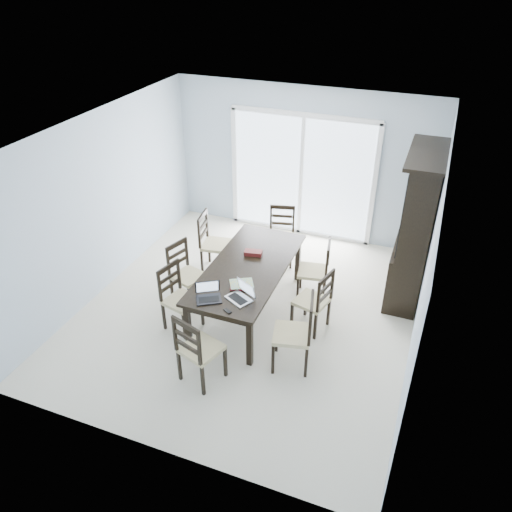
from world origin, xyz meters
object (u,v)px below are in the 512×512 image
object	(u,v)px
chair_left_near	(176,291)
game_box	(253,253)
chair_end_near	(195,344)
cell_phone	(228,311)
chair_right_mid	(318,296)
chair_left_mid	(183,266)
chair_left_far	(210,236)
laptop_dark	(209,297)
china_hutch	(415,230)
laptop_silver	(239,296)
chair_right_near	(301,326)
dining_table	(248,271)
chair_end_far	(282,228)
hot_tub	(269,179)
chair_right_far	(320,264)

from	to	relation	value
chair_left_near	game_box	distance (m)	1.21
chair_left_near	game_box	bearing A→B (deg)	155.74
chair_end_near	cell_phone	world-z (taller)	chair_end_near
chair_left_near	chair_right_mid	xyz separation A→B (m)	(1.78, 0.57, -0.00)
chair_left_mid	chair_left_far	bearing A→B (deg)	-163.48
chair_left_far	laptop_dark	xyz separation A→B (m)	(0.78, -1.67, 0.20)
china_hutch	laptop_dark	bearing A→B (deg)	-135.82
laptop_silver	china_hutch	bearing A→B (deg)	74.92
chair_right_near	chair_right_mid	world-z (taller)	chair_right_near
china_hutch	chair_right_near	xyz separation A→B (m)	(-1.04, -2.04, -0.45)
chair_left_mid	laptop_silver	size ratio (longest dim) A/B	2.83
dining_table	laptop_dark	world-z (taller)	laptop_dark
chair_left_mid	game_box	bearing A→B (deg)	129.39
chair_right_mid	chair_end_near	size ratio (longest dim) A/B	0.94
chair_end_near	chair_end_far	distance (m)	2.99
chair_left_mid	chair_right_near	size ratio (longest dim) A/B	0.91
dining_table	chair_left_mid	world-z (taller)	chair_left_mid
chair_right_mid	hot_tub	bearing A→B (deg)	43.34
chair_left_mid	game_box	size ratio (longest dim) A/B	4.32
china_hutch	hot_tub	world-z (taller)	china_hutch
chair_right_far	cell_phone	xyz separation A→B (m)	(-0.70, -1.66, 0.18)
chair_left_near	chair_end_far	distance (m)	2.25
chair_right_far	hot_tub	bearing A→B (deg)	22.28
chair_end_near	cell_phone	distance (m)	0.57
laptop_silver	laptop_dark	bearing A→B (deg)	-130.00
chair_end_far	cell_phone	distance (m)	2.49
chair_left_far	chair_right_mid	xyz separation A→B (m)	(1.96, -0.85, -0.03)
chair_right_near	chair_end_far	bearing A→B (deg)	11.06
chair_left_near	chair_right_mid	bearing A→B (deg)	121.85
chair_left_near	chair_right_near	bearing A→B (deg)	98.97
dining_table	game_box	bearing A→B (deg)	97.37
china_hutch	hot_tub	xyz separation A→B (m)	(-3.00, 2.33, -0.62)
chair_left_mid	laptop_silver	world-z (taller)	chair_left_mid
dining_table	hot_tub	distance (m)	3.72
chair_end_near	game_box	bearing A→B (deg)	107.56
hot_tub	chair_right_far	bearing A→B (deg)	-58.06
chair_left_mid	dining_table	bearing A→B (deg)	111.85
chair_left_near	hot_tub	xyz separation A→B (m)	(-0.21, 4.21, -0.12)
hot_tub	game_box	bearing A→B (deg)	-73.98
dining_table	china_hutch	size ratio (longest dim) A/B	1.00
dining_table	chair_right_mid	bearing A→B (deg)	-3.42
dining_table	laptop_dark	size ratio (longest dim) A/B	5.95
laptop_silver	chair_right_near	bearing A→B (deg)	24.42
dining_table	chair_end_near	size ratio (longest dim) A/B	1.95
chair_end_near	hot_tub	xyz separation A→B (m)	(-0.93, 5.09, -0.15)
chair_right_mid	china_hutch	bearing A→B (deg)	-23.11
cell_phone	game_box	bearing A→B (deg)	126.27
chair_right_near	laptop_silver	bearing A→B (deg)	73.89
chair_left_near	chair_end_far	size ratio (longest dim) A/B	1.00
chair_left_mid	chair_right_far	world-z (taller)	chair_right_far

